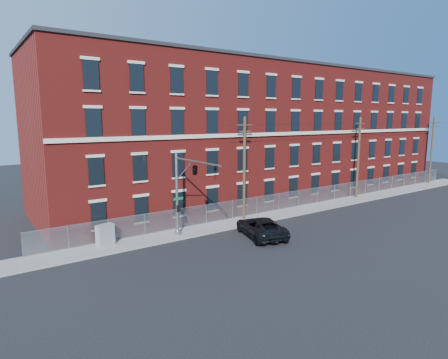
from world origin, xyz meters
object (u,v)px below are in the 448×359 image
Objects in this scene: utility_pole_near at (244,166)px; pickup_truck at (261,227)px; traffic_signal_mast at (191,178)px; utility_cabinet at (105,235)px.

utility_pole_near reaches higher than pickup_truck.
pickup_truck is (-2.20, -5.13, -4.51)m from utility_pole_near.
traffic_signal_mast is at bearing -0.11° from pickup_truck.
traffic_signal_mast is 1.17× the size of pickup_truck.
traffic_signal_mast is 7.57m from pickup_truck.
traffic_signal_mast is 0.70× the size of utility_pole_near.
pickup_truck is 3.59× the size of utility_cabinet.
utility_cabinet is at bearing -179.55° from utility_pole_near.
utility_cabinet reaches higher than pickup_truck.
pickup_truck is 12.68m from utility_cabinet.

